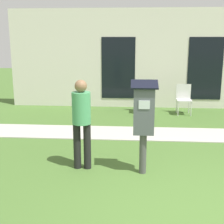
% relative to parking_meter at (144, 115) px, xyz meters
% --- Properties ---
extents(ground_plane, '(40.00, 40.00, 0.00)m').
position_rel_parking_meter_xyz_m(ground_plane, '(0.68, -1.20, -1.02)').
color(ground_plane, '#476B2D').
extents(sidewalk, '(12.00, 1.10, 0.02)m').
position_rel_parking_meter_xyz_m(sidewalk, '(0.68, 2.25, -1.01)').
color(sidewalk, '#B7B2A8').
rests_on(sidewalk, ground).
extents(building_facade, '(10.00, 0.26, 3.20)m').
position_rel_parking_meter_xyz_m(building_facade, '(0.68, 5.40, 0.58)').
color(building_facade, silver).
rests_on(building_facade, ground).
extents(parking_meter, '(0.44, 0.31, 1.59)m').
position_rel_parking_meter_xyz_m(parking_meter, '(0.00, 0.00, 0.00)').
color(parking_meter, '#4C4C4C').
rests_on(parking_meter, ground).
extents(person_standing, '(0.32, 0.32, 1.58)m').
position_rel_parking_meter_xyz_m(person_standing, '(-1.06, 0.12, -0.09)').
color(person_standing, black).
rests_on(person_standing, ground).
extents(outdoor_chair_left, '(0.44, 0.44, 0.90)m').
position_rel_parking_meter_xyz_m(outdoor_chair_left, '(0.08, 4.56, -0.49)').
color(outdoor_chair_left, silver).
rests_on(outdoor_chair_left, ground).
extents(outdoor_chair_middle, '(0.44, 0.44, 0.90)m').
position_rel_parking_meter_xyz_m(outdoor_chair_middle, '(1.32, 4.45, -0.49)').
color(outdoor_chair_middle, silver).
rests_on(outdoor_chair_middle, ground).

